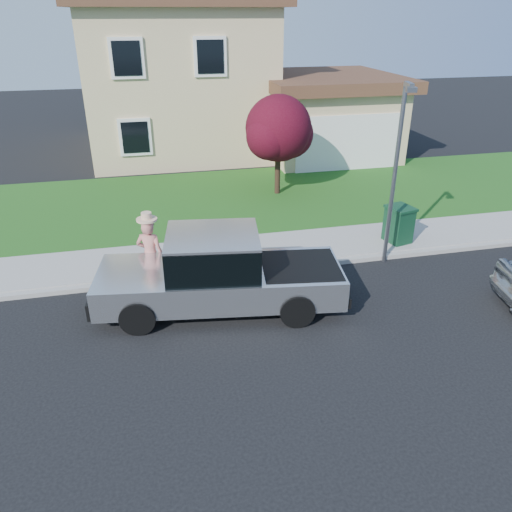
{
  "coord_description": "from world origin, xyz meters",
  "views": [
    {
      "loc": [
        -1.92,
        -8.48,
        6.24
      ],
      "look_at": [
        0.35,
        1.47,
        1.2
      ],
      "focal_mm": 35.0,
      "sensor_mm": 36.0,
      "label": 1
    }
  ],
  "objects_px": {
    "pickup_truck": "(219,274)",
    "trash_bin": "(399,224)",
    "street_lamp": "(396,166)",
    "woman": "(150,253)",
    "ornamental_tree": "(279,131)"
  },
  "relations": [
    {
      "from": "pickup_truck",
      "to": "trash_bin",
      "type": "bearing_deg",
      "value": 29.53
    },
    {
      "from": "street_lamp",
      "to": "trash_bin",
      "type": "bearing_deg",
      "value": 60.88
    },
    {
      "from": "woman",
      "to": "ornamental_tree",
      "type": "relative_size",
      "value": 0.57
    },
    {
      "from": "trash_bin",
      "to": "street_lamp",
      "type": "bearing_deg",
      "value": -145.3
    },
    {
      "from": "ornamental_tree",
      "to": "trash_bin",
      "type": "distance_m",
      "value": 5.81
    },
    {
      "from": "woman",
      "to": "street_lamp",
      "type": "distance_m",
      "value": 6.51
    },
    {
      "from": "ornamental_tree",
      "to": "street_lamp",
      "type": "distance_m",
      "value": 6.17
    },
    {
      "from": "woman",
      "to": "trash_bin",
      "type": "bearing_deg",
      "value": -149.6
    },
    {
      "from": "trash_bin",
      "to": "street_lamp",
      "type": "distance_m",
      "value": 2.35
    },
    {
      "from": "pickup_truck",
      "to": "street_lamp",
      "type": "height_order",
      "value": "street_lamp"
    },
    {
      "from": "woman",
      "to": "street_lamp",
      "type": "bearing_deg",
      "value": -156.84
    },
    {
      "from": "ornamental_tree",
      "to": "street_lamp",
      "type": "bearing_deg",
      "value": -76.71
    },
    {
      "from": "woman",
      "to": "ornamental_tree",
      "type": "bearing_deg",
      "value": -105.98
    },
    {
      "from": "woman",
      "to": "trash_bin",
      "type": "xyz_separation_m",
      "value": [
        7.08,
        0.94,
        -0.26
      ]
    },
    {
      "from": "woman",
      "to": "street_lamp",
      "type": "height_order",
      "value": "street_lamp"
    }
  ]
}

